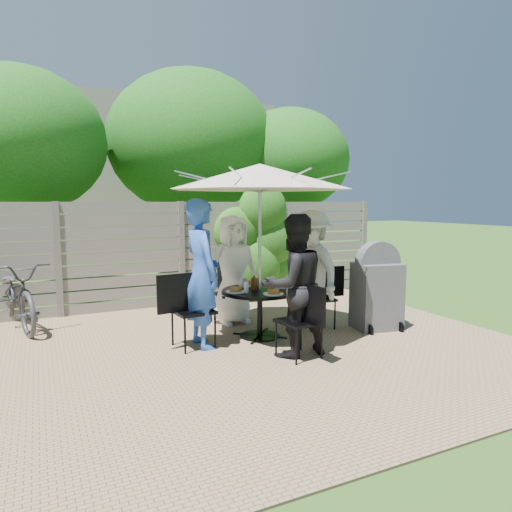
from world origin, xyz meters
name	(u,v)px	position (x,y,z in m)	size (l,w,h in m)	color
backyard_envelope	(117,177)	(0.09, 10.29, 2.61)	(60.00, 60.00, 5.00)	#36571B
patio_table	(260,304)	(0.39, 0.66, 0.46)	(1.06, 1.06, 0.66)	black
umbrella	(260,177)	(0.39, 0.66, 2.16)	(2.51, 2.51, 2.33)	silver
chair_back	(230,304)	(0.35, 1.62, 0.27)	(0.45, 0.65, 0.89)	black
person_back	(233,270)	(0.35, 1.49, 0.83)	(0.81, 0.53, 1.65)	white
chair_left	(192,326)	(-0.57, 0.61, 0.29)	(0.72, 0.51, 0.97)	black
person_left	(202,274)	(-0.44, 0.62, 0.94)	(0.69, 0.45, 1.88)	blue
chair_front	(300,336)	(0.44, -0.30, 0.27)	(0.50, 0.69, 0.91)	black
person_front	(294,286)	(0.43, -0.17, 0.85)	(0.83, 0.64, 1.70)	black
chair_right	(318,310)	(1.36, 0.70, 0.27)	(0.67, 0.47, 0.90)	black
person_right	(311,271)	(1.22, 0.70, 0.86)	(1.11, 0.64, 1.72)	#B6B7B2
plate_back	(248,284)	(0.37, 1.02, 0.69)	(0.26, 0.26, 0.06)	white
plate_left	(236,290)	(0.03, 0.64, 0.69)	(0.26, 0.26, 0.06)	white
plate_front	(273,293)	(0.41, 0.30, 0.69)	(0.26, 0.26, 0.06)	white
plate_right	(283,286)	(0.75, 0.68, 0.69)	(0.26, 0.26, 0.06)	white
glass_back	(244,282)	(0.27, 0.92, 0.73)	(0.07, 0.07, 0.14)	silver
glass_left	(246,288)	(0.14, 0.54, 0.73)	(0.07, 0.07, 0.14)	silver
glass_right	(273,282)	(0.65, 0.78, 0.73)	(0.07, 0.07, 0.14)	silver
syrup_jug	(254,284)	(0.33, 0.71, 0.74)	(0.09, 0.09, 0.16)	#59280C
coffee_cup	(258,282)	(0.48, 0.89, 0.72)	(0.08, 0.08, 0.12)	#C6B293
bicycle	(17,295)	(-2.58, 2.60, 0.50)	(0.66, 1.90, 1.00)	#333338
bbq_grill	(377,290)	(2.09, 0.30, 0.59)	(0.70, 0.58, 1.29)	#515156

